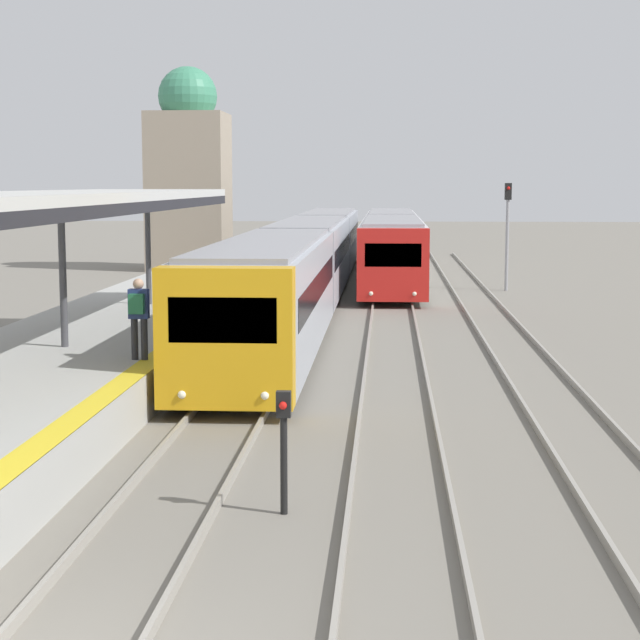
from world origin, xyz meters
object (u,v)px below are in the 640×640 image
Objects in this scene: train_near at (309,256)px; train_far at (392,242)px; signal_post_near at (284,438)px; person_on_platform at (138,312)px; signal_mast_far at (507,222)px.

train_near is 10.93m from train_far.
train_near is 25.72× the size of signal_post_near.
train_near is (1.98, 20.44, -0.22)m from person_on_platform.
train_near is at bearing 84.47° from person_on_platform.
signal_mast_far is at bearing 25.84° from train_near.
train_far reaches higher than signal_post_near.
person_on_platform is at bearing 117.29° from signal_post_near.
signal_mast_far is (4.85, -6.50, 1.20)m from train_far.
train_near is at bearing -154.16° from signal_mast_far.
train_far is at bearing 126.70° from signal_mast_far.
person_on_platform is at bearing -112.50° from signal_mast_far.
person_on_platform is 20.53m from train_near.
train_far is at bearing 80.36° from person_on_platform.
train_near reaches higher than person_on_platform.
signal_mast_far reaches higher than signal_post_near.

